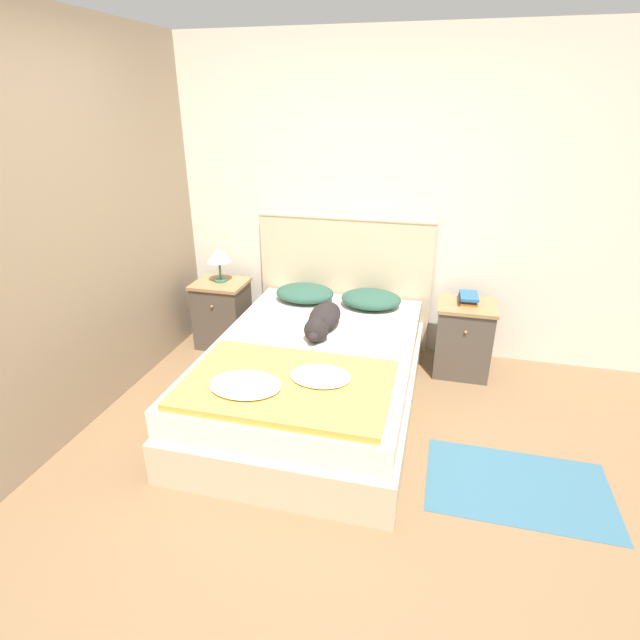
{
  "coord_description": "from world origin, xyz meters",
  "views": [
    {
      "loc": [
        0.7,
        -1.99,
        2.04
      ],
      "look_at": [
        -0.11,
        1.2,
        0.59
      ],
      "focal_mm": 28.0,
      "sensor_mm": 36.0,
      "label": 1
    }
  ],
  "objects_px": {
    "bed": "(313,376)",
    "nightstand_left": "(222,313)",
    "pillow_right": "(371,299)",
    "dog": "(323,320)",
    "table_lamp": "(219,256)",
    "book_stack": "(468,299)",
    "nightstand_right": "(463,339)",
    "pillow_left": "(305,293)"
  },
  "relations": [
    {
      "from": "nightstand_right",
      "to": "table_lamp",
      "type": "relative_size",
      "value": 1.99
    },
    {
      "from": "nightstand_left",
      "to": "nightstand_right",
      "type": "xyz_separation_m",
      "value": [
        2.08,
        0.0,
        0.0
      ]
    },
    {
      "from": "book_stack",
      "to": "pillow_left",
      "type": "bearing_deg",
      "value": 179.82
    },
    {
      "from": "bed",
      "to": "pillow_right",
      "type": "bearing_deg",
      "value": 70.51
    },
    {
      "from": "bed",
      "to": "pillow_left",
      "type": "relative_size",
      "value": 4.22
    },
    {
      "from": "nightstand_left",
      "to": "pillow_right",
      "type": "relative_size",
      "value": 1.21
    },
    {
      "from": "dog",
      "to": "nightstand_right",
      "type": "bearing_deg",
      "value": 26.34
    },
    {
      "from": "nightstand_left",
      "to": "book_stack",
      "type": "bearing_deg",
      "value": 0.69
    },
    {
      "from": "pillow_right",
      "to": "table_lamp",
      "type": "height_order",
      "value": "table_lamp"
    },
    {
      "from": "book_stack",
      "to": "table_lamp",
      "type": "bearing_deg",
      "value": -179.95
    },
    {
      "from": "nightstand_left",
      "to": "pillow_right",
      "type": "distance_m",
      "value": 1.35
    },
    {
      "from": "bed",
      "to": "pillow_left",
      "type": "distance_m",
      "value": 0.9
    },
    {
      "from": "bed",
      "to": "nightstand_right",
      "type": "xyz_separation_m",
      "value": [
        1.04,
        0.77,
        0.06
      ]
    },
    {
      "from": "table_lamp",
      "to": "bed",
      "type": "bearing_deg",
      "value": -37.24
    },
    {
      "from": "nightstand_right",
      "to": "pillow_left",
      "type": "distance_m",
      "value": 1.35
    },
    {
      "from": "pillow_right",
      "to": "nightstand_left",
      "type": "bearing_deg",
      "value": -178.73
    },
    {
      "from": "dog",
      "to": "book_stack",
      "type": "xyz_separation_m",
      "value": [
        1.03,
        0.54,
        0.06
      ]
    },
    {
      "from": "nightstand_right",
      "to": "table_lamp",
      "type": "distance_m",
      "value": 2.14
    },
    {
      "from": "dog",
      "to": "table_lamp",
      "type": "height_order",
      "value": "table_lamp"
    },
    {
      "from": "pillow_left",
      "to": "nightstand_left",
      "type": "bearing_deg",
      "value": -177.78
    },
    {
      "from": "nightstand_right",
      "to": "pillow_right",
      "type": "relative_size",
      "value": 1.21
    },
    {
      "from": "bed",
      "to": "table_lamp",
      "type": "xyz_separation_m",
      "value": [
        -1.04,
        0.79,
        0.58
      ]
    },
    {
      "from": "book_stack",
      "to": "table_lamp",
      "type": "xyz_separation_m",
      "value": [
        -2.08,
        -0.0,
        0.19
      ]
    },
    {
      "from": "nightstand_right",
      "to": "pillow_right",
      "type": "distance_m",
      "value": 0.8
    },
    {
      "from": "dog",
      "to": "table_lamp",
      "type": "relative_size",
      "value": 2.19
    },
    {
      "from": "nightstand_left",
      "to": "table_lamp",
      "type": "height_order",
      "value": "table_lamp"
    },
    {
      "from": "pillow_right",
      "to": "book_stack",
      "type": "bearing_deg",
      "value": -0.31
    },
    {
      "from": "dog",
      "to": "table_lamp",
      "type": "distance_m",
      "value": 1.2
    },
    {
      "from": "nightstand_right",
      "to": "pillow_right",
      "type": "xyz_separation_m",
      "value": [
        -0.76,
        0.03,
        0.25
      ]
    },
    {
      "from": "nightstand_left",
      "to": "pillow_right",
      "type": "xyz_separation_m",
      "value": [
        1.32,
        0.03,
        0.25
      ]
    },
    {
      "from": "bed",
      "to": "nightstand_left",
      "type": "height_order",
      "value": "nightstand_left"
    },
    {
      "from": "pillow_right",
      "to": "dog",
      "type": "height_order",
      "value": "dog"
    },
    {
      "from": "nightstand_left",
      "to": "book_stack",
      "type": "distance_m",
      "value": 2.11
    },
    {
      "from": "nightstand_left",
      "to": "nightstand_right",
      "type": "relative_size",
      "value": 1.0
    },
    {
      "from": "nightstand_left",
      "to": "book_stack",
      "type": "xyz_separation_m",
      "value": [
        2.08,
        0.03,
        0.33
      ]
    },
    {
      "from": "bed",
      "to": "nightstand_left",
      "type": "bearing_deg",
      "value": 143.59
    },
    {
      "from": "bed",
      "to": "nightstand_right",
      "type": "distance_m",
      "value": 1.29
    },
    {
      "from": "bed",
      "to": "table_lamp",
      "type": "height_order",
      "value": "table_lamp"
    },
    {
      "from": "bed",
      "to": "table_lamp",
      "type": "relative_size",
      "value": 6.96
    },
    {
      "from": "bed",
      "to": "book_stack",
      "type": "bearing_deg",
      "value": 37.27
    },
    {
      "from": "bed",
      "to": "pillow_left",
      "type": "bearing_deg",
      "value": 109.49
    },
    {
      "from": "bed",
      "to": "pillow_left",
      "type": "height_order",
      "value": "pillow_left"
    }
  ]
}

